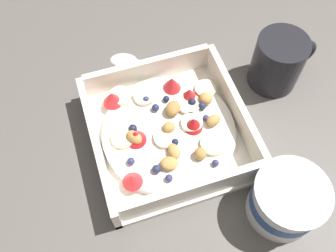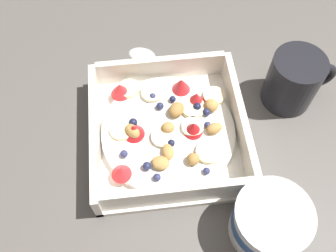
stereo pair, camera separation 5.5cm
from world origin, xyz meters
The scene contains 5 objects.
ground_plane centered at (0.00, 0.00, 0.00)m, with size 2.40×2.40×0.00m, color #56514C.
fruit_bowl centered at (-0.01, 0.02, 0.02)m, with size 0.22×0.22×0.06m.
spoon centered at (-0.16, 0.01, 0.00)m, with size 0.09×0.17×0.01m.
yogurt_cup centered at (0.15, 0.13, 0.04)m, with size 0.10×0.10×0.08m.
coffee_mug centered at (-0.05, 0.22, 0.05)m, with size 0.08×0.11×0.09m.
Camera 2 is at (0.27, -0.01, 0.51)m, focal length 39.98 mm.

